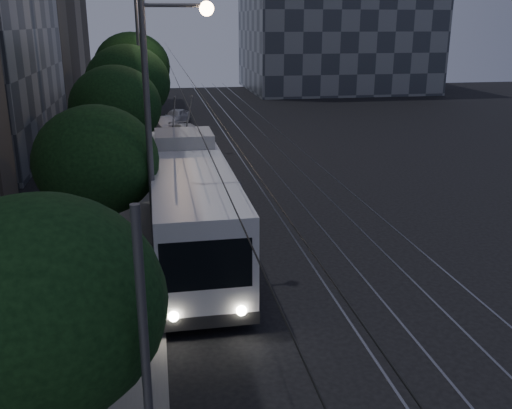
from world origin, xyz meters
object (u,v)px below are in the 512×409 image
(pickup_silver, at_px, (204,179))
(car_white_b, at_px, (188,133))
(streetlamp_near, at_px, (161,114))
(trolleybus, at_px, (190,203))
(car_white_d, at_px, (176,117))
(car_white_c, at_px, (165,126))
(streetlamp_far, at_px, (145,47))
(car_white_a, at_px, (168,151))

(pickup_silver, bearing_deg, car_white_b, 72.22)
(streetlamp_near, bearing_deg, pickup_silver, 77.90)
(trolleybus, relative_size, car_white_b, 3.15)
(trolleybus, relative_size, streetlamp_near, 1.47)
(car_white_b, xyz_separation_m, car_white_d, (-0.55, 7.86, 0.02))
(trolleybus, bearing_deg, car_white_c, 90.66)
(trolleybus, height_order, car_white_c, trolleybus)
(car_white_b, distance_m, streetlamp_far, 7.31)
(streetlamp_far, bearing_deg, car_white_a, -72.24)
(pickup_silver, distance_m, car_white_c, 16.61)
(car_white_a, xyz_separation_m, streetlamp_far, (-1.07, 3.33, 6.14))
(car_white_b, xyz_separation_m, car_white_c, (-1.60, 3.23, 0.06))
(car_white_d, xyz_separation_m, streetlamp_far, (-2.11, -10.67, 6.18))
(car_white_a, xyz_separation_m, streetlamp_near, (-0.50, -16.96, 4.89))
(trolleybus, bearing_deg, pickup_silver, 80.75)
(trolleybus, xyz_separation_m, car_white_a, (-0.45, 14.59, -1.16))
(trolleybus, xyz_separation_m, car_white_d, (0.60, 28.59, -1.20))
(car_white_d, bearing_deg, streetlamp_near, -69.67)
(streetlamp_near, bearing_deg, car_white_c, 88.92)
(car_white_b, height_order, car_white_c, car_white_c)
(car_white_a, distance_m, streetlamp_near, 17.65)
(streetlamp_far, bearing_deg, car_white_d, 78.79)
(car_white_a, height_order, streetlamp_near, streetlamp_near)
(car_white_c, bearing_deg, car_white_b, -81.04)
(streetlamp_near, height_order, streetlamp_far, streetlamp_far)
(streetlamp_near, bearing_deg, car_white_b, 84.81)
(trolleybus, distance_m, car_white_a, 14.64)
(car_white_b, distance_m, streetlamp_near, 23.71)
(car_white_b, xyz_separation_m, streetlamp_far, (-2.67, -2.81, 6.20))
(car_white_c, bearing_deg, trolleybus, -106.32)
(trolleybus, xyz_separation_m, streetlamp_near, (-0.94, -2.37, 3.72))
(pickup_silver, distance_m, streetlamp_near, 11.12)
(trolleybus, xyz_separation_m, car_white_c, (-0.45, 23.95, -1.17))
(pickup_silver, xyz_separation_m, car_white_d, (-0.55, 21.17, -0.09))
(car_white_a, distance_m, car_white_c, 9.37)
(car_white_a, bearing_deg, streetlamp_near, -71.25)
(car_white_c, bearing_deg, car_white_d, 59.88)
(car_white_c, bearing_deg, car_white_a, -107.39)
(car_white_d, height_order, streetlamp_far, streetlamp_far)
(car_white_d, distance_m, streetlamp_far, 12.51)
(streetlamp_near, distance_m, streetlamp_far, 20.34)
(pickup_silver, height_order, car_white_d, pickup_silver)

